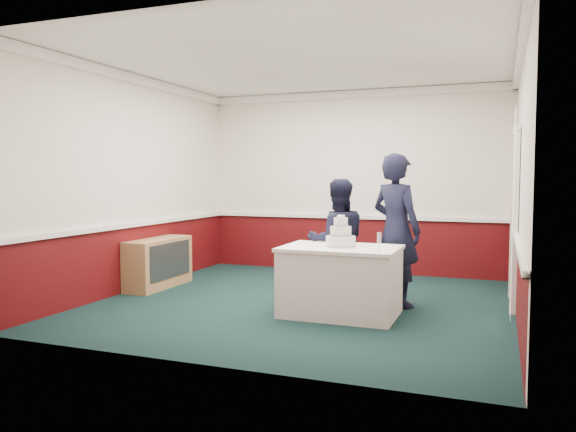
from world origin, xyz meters
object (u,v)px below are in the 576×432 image
(sideboard, at_px, (159,263))
(cake_table, at_px, (340,280))
(person_man, at_px, (337,241))
(person_woman, at_px, (396,230))
(champagne_flute, at_px, (379,239))
(wedding_cake, at_px, (341,237))
(cake_knife, at_px, (333,248))

(sideboard, xyz_separation_m, cake_table, (2.88, -0.65, 0.05))
(cake_table, bearing_deg, person_man, 109.09)
(sideboard, height_order, cake_table, cake_table)
(person_man, distance_m, person_woman, 0.74)
(cake_table, relative_size, champagne_flute, 6.44)
(wedding_cake, relative_size, person_man, 0.23)
(sideboard, relative_size, person_woman, 0.64)
(sideboard, relative_size, cake_table, 0.91)
(cake_table, bearing_deg, person_woman, 53.65)
(cake_knife, height_order, champagne_flute, champagne_flute)
(cake_knife, bearing_deg, sideboard, 150.75)
(sideboard, distance_m, cake_knife, 3.00)
(wedding_cake, xyz_separation_m, person_woman, (0.51, 0.69, 0.04))
(person_man, bearing_deg, sideboard, -26.85)
(cake_knife, height_order, person_woman, person_woman)
(champagne_flute, relative_size, person_woman, 0.11)
(sideboard, relative_size, wedding_cake, 3.30)
(cake_table, relative_size, cake_knife, 6.00)
(cake_knife, distance_m, person_woman, 1.05)
(wedding_cake, relative_size, cake_knife, 1.65)
(champagne_flute, distance_m, person_man, 1.12)
(sideboard, xyz_separation_m, cake_knife, (2.85, -0.85, 0.44))
(champagne_flute, bearing_deg, cake_table, 150.75)
(wedding_cake, xyz_separation_m, cake_knife, (-0.03, -0.20, -0.11))
(sideboard, relative_size, person_man, 0.77)
(sideboard, height_order, champagne_flute, champagne_flute)
(person_man, bearing_deg, champagne_flute, 103.58)
(cake_table, distance_m, champagne_flute, 0.78)
(champagne_flute, bearing_deg, sideboard, 164.68)
(person_woman, bearing_deg, wedding_cake, 82.68)
(wedding_cake, xyz_separation_m, person_man, (-0.20, 0.58, -0.12))
(cake_knife, xyz_separation_m, person_man, (-0.17, 0.78, -0.01))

